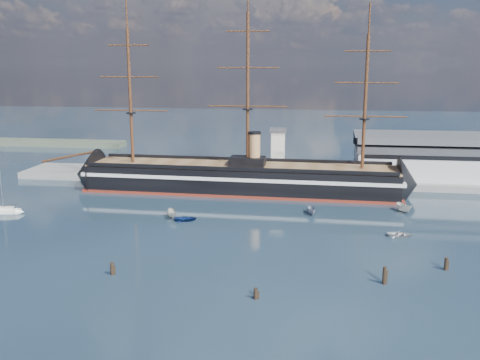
# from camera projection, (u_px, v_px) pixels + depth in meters

# --- Properties ---
(ground) EXTENTS (600.00, 600.00, 0.00)m
(ground) POSITION_uv_depth(u_px,v_px,m) (256.00, 211.00, 134.02)
(ground) COLOR #152531
(ground) RESTS_ON ground
(quay) EXTENTS (180.00, 18.00, 2.00)m
(quay) POSITION_uv_depth(u_px,v_px,m) (301.00, 182.00, 167.41)
(quay) COLOR slate
(quay) RESTS_ON ground
(warehouse) EXTENTS (63.00, 21.00, 11.60)m
(warehouse) POSITION_uv_depth(u_px,v_px,m) (460.00, 158.00, 162.83)
(warehouse) COLOR #B7BABC
(warehouse) RESTS_ON ground
(quay_tower) EXTENTS (5.00, 5.00, 15.00)m
(quay_tower) POSITION_uv_depth(u_px,v_px,m) (278.00, 152.00, 163.40)
(quay_tower) COLOR silver
(quay_tower) RESTS_ON ground
(warship) EXTENTS (113.06, 18.33, 53.94)m
(warship) POSITION_uv_depth(u_px,v_px,m) (235.00, 178.00, 153.66)
(warship) COLOR black
(warship) RESTS_ON ground
(sailboat) EXTENTS (7.42, 3.11, 11.52)m
(sailboat) POSITION_uv_depth(u_px,v_px,m) (5.00, 210.00, 132.09)
(sailboat) COLOR white
(sailboat) RESTS_ON ground
(motorboat_a) EXTENTS (6.56, 4.39, 2.46)m
(motorboat_a) POSITION_uv_depth(u_px,v_px,m) (172.00, 218.00, 128.13)
(motorboat_a) COLOR beige
(motorboat_a) RESTS_ON ground
(motorboat_b) EXTENTS (2.12, 3.57, 1.56)m
(motorboat_b) POSITION_uv_depth(u_px,v_px,m) (186.00, 221.00, 125.84)
(motorboat_b) COLOR navy
(motorboat_b) RESTS_ON ground
(motorboat_c) EXTENTS (5.99, 3.08, 2.28)m
(motorboat_c) POSITION_uv_depth(u_px,v_px,m) (312.00, 214.00, 131.17)
(motorboat_c) COLOR gray
(motorboat_c) RESTS_ON ground
(motorboat_e) EXTENTS (1.36, 3.29, 1.52)m
(motorboat_e) POSITION_uv_depth(u_px,v_px,m) (400.00, 237.00, 114.21)
(motorboat_e) COLOR silver
(motorboat_e) RESTS_ON ground
(motorboat_f) EXTENTS (7.14, 5.01, 2.69)m
(motorboat_f) POSITION_uv_depth(u_px,v_px,m) (404.00, 212.00, 133.02)
(motorboat_f) COLOR silver
(motorboat_f) RESTS_ON ground
(piling_near_left) EXTENTS (0.64, 0.64, 2.97)m
(piling_near_left) POSITION_uv_depth(u_px,v_px,m) (112.00, 275.00, 93.76)
(piling_near_left) COLOR black
(piling_near_left) RESTS_ON ground
(piling_near_mid) EXTENTS (0.64, 0.64, 2.56)m
(piling_near_mid) POSITION_uv_depth(u_px,v_px,m) (256.00, 299.00, 84.17)
(piling_near_mid) COLOR black
(piling_near_mid) RESTS_ON ground
(piling_near_right) EXTENTS (0.64, 0.64, 3.75)m
(piling_near_right) POSITION_uv_depth(u_px,v_px,m) (384.00, 284.00, 89.88)
(piling_near_right) COLOR black
(piling_near_right) RESTS_ON ground
(piling_far_right) EXTENTS (0.64, 0.64, 3.06)m
(piling_far_right) POSITION_uv_depth(u_px,v_px,m) (445.00, 270.00, 95.94)
(piling_far_right) COLOR black
(piling_far_right) RESTS_ON ground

